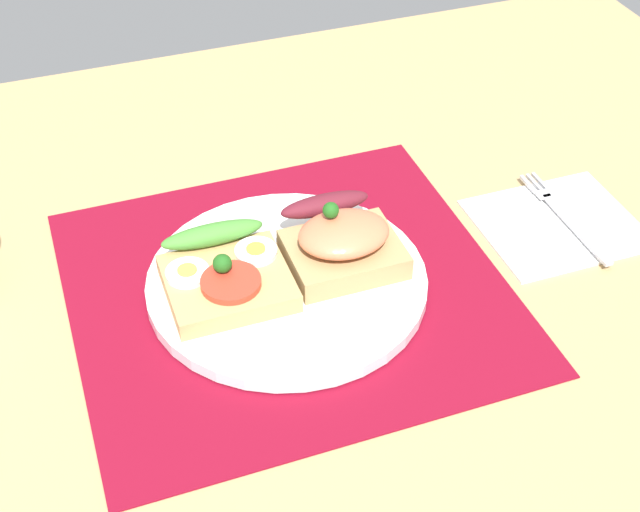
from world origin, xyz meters
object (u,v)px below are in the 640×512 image
sandwich_egg_tomato (226,276)px  fork (563,214)px  plate (287,282)px  sandwich_salmon (340,239)px  napkin (555,221)px

sandwich_egg_tomato → fork: size_ratio=0.73×
plate → sandwich_egg_tomato: bearing=175.1°
fork → sandwich_egg_tomato: bearing=-179.9°
plate → sandwich_salmon: bearing=8.8°
napkin → fork: (0.83, 0.15, 0.46)cm
napkin → plate: bearing=-179.2°
sandwich_egg_tomato → fork: sandwich_egg_tomato is taller
sandwich_egg_tomato → plate: bearing=-4.9°
sandwich_salmon → fork: size_ratio=0.66×
sandwich_egg_tomato → fork: bearing=0.1°
sandwich_egg_tomato → sandwich_salmon: (10.29, 0.36, 0.85)cm
napkin → fork: bearing=10.3°
sandwich_egg_tomato → napkin: bearing=-0.2°
plate → fork: size_ratio=1.66×
sandwich_salmon → fork: bearing=-0.8°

